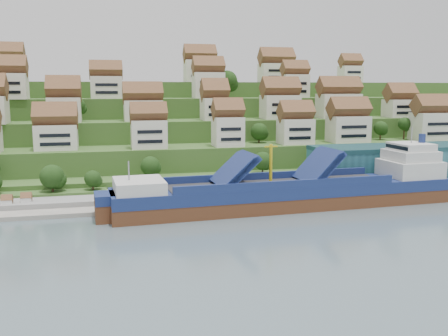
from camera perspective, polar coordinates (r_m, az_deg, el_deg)
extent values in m
plane|color=slate|center=(119.95, 4.15, -4.71)|extent=(300.00, 300.00, 0.00)
cube|color=gray|center=(140.39, 10.08, -2.33)|extent=(180.00, 14.00, 2.20)
cube|color=gray|center=(127.96, -23.33, -4.33)|extent=(45.00, 20.00, 1.00)
cube|color=#2D4C1E|center=(201.85, -3.30, 1.51)|extent=(260.00, 128.00, 4.00)
cube|color=#2D4C1E|center=(206.31, -3.56, 2.65)|extent=(260.00, 118.00, 11.00)
cube|color=#2D4C1E|center=(213.80, -3.95, 3.81)|extent=(260.00, 102.00, 18.00)
cube|color=#2D4C1E|center=(221.37, -4.31, 4.90)|extent=(260.00, 86.00, 25.00)
cube|color=#2D4C1E|center=(230.05, -4.69, 5.80)|extent=(260.00, 68.00, 31.00)
cube|color=silver|center=(152.63, -18.61, 3.37)|extent=(11.79, 8.57, 7.20)
cube|color=silver|center=(149.39, -8.58, 3.84)|extent=(10.26, 7.03, 8.33)
cube|color=silver|center=(152.98, 0.44, 4.18)|extent=(8.84, 7.62, 8.93)
cube|color=silver|center=(161.37, 8.16, 4.17)|extent=(10.35, 7.73, 7.97)
cube|color=silver|center=(169.97, 13.99, 4.34)|extent=(12.62, 8.26, 8.57)
cube|color=silver|center=(185.94, 22.67, 4.41)|extent=(13.21, 8.31, 9.35)
cube|color=silver|center=(166.16, -17.76, 6.35)|extent=(10.08, 8.98, 7.75)
cube|color=silver|center=(166.96, -9.23, 6.50)|extent=(12.33, 7.90, 6.70)
cube|color=silver|center=(168.83, -1.08, 6.75)|extent=(8.56, 8.56, 7.39)
cube|color=silver|center=(176.55, 6.42, 6.94)|extent=(12.60, 8.36, 8.23)
cube|color=silver|center=(185.48, 12.94, 6.93)|extent=(14.69, 8.18, 8.62)
cube|color=silver|center=(196.25, 19.41, 6.44)|extent=(10.35, 8.04, 6.51)
cube|color=silver|center=(180.58, -23.31, 8.56)|extent=(11.18, 7.86, 8.42)
cube|color=silver|center=(182.20, -13.28, 8.95)|extent=(10.78, 7.30, 7.75)
cube|color=silver|center=(185.77, -1.81, 9.42)|extent=(10.98, 7.79, 9.31)
cube|color=silver|center=(194.64, 8.07, 9.24)|extent=(9.71, 7.14, 8.75)
cube|color=silver|center=(202.06, -23.39, 10.21)|extent=(10.94, 8.03, 8.19)
cube|color=silver|center=(203.56, -2.77, 10.99)|extent=(12.23, 8.15, 8.72)
cube|color=silver|center=(212.94, 5.98, 10.73)|extent=(13.79, 8.73, 7.73)
cube|color=silver|center=(227.94, 14.22, 10.33)|extent=(8.99, 7.05, 7.20)
ellipsoid|color=#204216|center=(145.64, 4.43, 0.81)|extent=(5.43, 5.43, 5.43)
ellipsoid|color=#204216|center=(139.33, -8.43, 0.22)|extent=(5.37, 5.37, 5.37)
ellipsoid|color=#204216|center=(180.35, 17.47, 4.38)|extent=(4.78, 4.78, 4.78)
ellipsoid|color=#204216|center=(185.15, 19.93, 4.77)|extent=(4.52, 4.52, 4.52)
ellipsoid|color=#204216|center=(162.77, 4.03, 4.18)|extent=(5.62, 5.62, 5.62)
ellipsoid|color=#204216|center=(189.07, 11.90, 7.57)|extent=(5.58, 5.58, 5.58)
ellipsoid|color=#204216|center=(170.98, -18.62, 6.54)|extent=(6.22, 6.22, 6.22)
ellipsoid|color=#204216|center=(169.10, -16.33, 6.85)|extent=(4.75, 4.75, 4.75)
ellipsoid|color=#204216|center=(189.74, 0.36, 9.95)|extent=(7.61, 7.61, 7.61)
ellipsoid|color=#204216|center=(199.38, 6.90, 9.21)|extent=(4.90, 4.90, 4.90)
ellipsoid|color=#204216|center=(198.32, 7.70, 9.13)|extent=(5.41, 5.41, 5.41)
ellipsoid|color=#204216|center=(132.33, -19.06, -0.94)|extent=(6.06, 6.06, 6.06)
ellipsoid|color=#204216|center=(131.89, -14.78, -1.18)|extent=(4.24, 4.24, 4.24)
cube|color=#275F6A|center=(156.58, 20.63, 0.66)|extent=(60.00, 15.00, 10.00)
cylinder|color=gray|center=(134.18, 10.21, -0.65)|extent=(0.16, 0.16, 8.00)
cube|color=maroon|center=(133.87, 10.49, 0.88)|extent=(1.20, 0.05, 0.80)
cube|color=white|center=(125.70, -23.53, -3.83)|extent=(2.40, 2.20, 2.20)
cube|color=white|center=(126.50, -21.63, -3.63)|extent=(2.40, 2.20, 2.20)
cube|color=#552E1A|center=(122.02, 7.18, -4.03)|extent=(84.16, 16.62, 5.36)
cube|color=navy|center=(121.26, 7.21, -2.37)|extent=(84.16, 16.75, 2.79)
cube|color=silver|center=(111.67, -9.68, -2.02)|extent=(11.27, 12.70, 2.79)
cube|color=#262628|center=(120.16, 6.29, -1.78)|extent=(54.07, 13.34, 0.32)
cube|color=navy|center=(115.57, 0.90, -0.32)|extent=(8.56, 12.19, 7.42)
cube|color=navy|center=(123.52, 10.46, 0.14)|extent=(8.16, 12.17, 7.84)
cylinder|color=gold|center=(118.57, 5.37, 0.40)|extent=(0.78, 0.78, 9.65)
cube|color=silver|center=(137.81, 20.46, -0.05)|extent=(13.41, 12.79, 4.29)
cube|color=silver|center=(137.35, 20.54, 1.37)|extent=(11.21, 11.41, 2.68)
cube|color=silver|center=(137.08, 20.59, 2.30)|extent=(9.01, 10.03, 1.93)
cylinder|color=navy|center=(138.83, 21.70, 3.16)|extent=(1.79, 1.79, 2.36)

